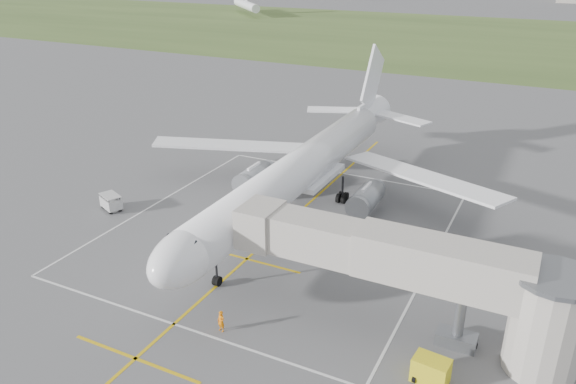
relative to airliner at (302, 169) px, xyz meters
The scene contains 10 objects.
ground 4.46m from the airliner, 90.00° to the right, with size 700.00×700.00×0.00m, color #4E4E50.
grass_strip 129.32m from the airliner, 90.00° to the left, with size 700.00×120.00×0.02m, color #3B5224.
apron_markings 7.90m from the airliner, 90.00° to the right, with size 28.20×60.00×0.01m.
airliner is the anchor object (origin of this frame).
jet_bridge 21.22m from the airliner, 42.19° to the right, with size 23.40×5.00×7.20m.
gpu_unit 25.48m from the airliner, 46.81° to the right, with size 2.27×1.71×1.60m.
baggage_cart 19.28m from the airliner, 153.81° to the right, with size 2.71×2.23×1.63m.
ramp_worker_nose 20.49m from the airliner, 80.38° to the right, with size 0.57×0.37×1.56m, color orange.
ramp_worker_wing 8.06m from the airliner, 169.31° to the left, with size 0.79×0.61×1.62m, color #DD3C06.
distant_aircraft 163.42m from the airliner, 92.06° to the left, with size 207.67×39.52×8.85m.
Camera 1 is at (21.46, -45.21, 23.95)m, focal length 35.00 mm.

